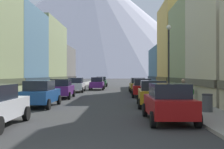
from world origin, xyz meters
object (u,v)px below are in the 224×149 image
streetlamp_right (169,51)px  car_driving_0 (97,83)px  car_driving_1 (101,82)px  car_right_1 (153,93)px  car_left_1 (40,94)px  potted_plant_0 (190,93)px  car_right_2 (142,88)px  car_left_3 (76,85)px  car_left_2 (62,88)px  car_right_0 (168,102)px  pedestrian_0 (183,91)px  trash_bin_right (207,103)px  car_right_3 (138,85)px

streetlamp_right → car_driving_0: bearing=109.8°
car_driving_1 → car_right_1: bearing=-80.5°
car_left_1 → potted_plant_0: size_ratio=4.13×
car_right_2 → car_driving_0: size_ratio=1.01×
car_driving_1 → car_left_3: bearing=-97.9°
car_left_2 → car_driving_1: size_ratio=1.01×
car_left_2 → car_right_0: bearing=-60.5°
car_driving_1 → car_left_1: bearing=-93.9°
potted_plant_0 → car_left_3: bearing=128.8°
streetlamp_right → car_left_1: bearing=-161.6°
car_left_3 → car_right_1: size_ratio=1.00×
car_left_2 → car_driving_0: same height
car_left_3 → streetlamp_right: size_ratio=0.76×
car_left_2 → car_left_3: (0.00, 9.33, 0.00)m
car_left_1 → pedestrian_0: 10.27m
car_left_1 → trash_bin_right: 10.74m
car_left_3 → car_right_2: (7.60, -7.48, 0.00)m
car_left_2 → potted_plant_0: 11.56m
car_left_2 → potted_plant_0: size_ratio=4.18×
car_left_1 → pedestrian_0: pedestrian_0 is taller
car_left_3 → trash_bin_right: bearing=-63.3°
car_right_1 → trash_bin_right: (2.55, -3.84, -0.26)m
car_driving_1 → pedestrian_0: (7.85, -30.43, 0.05)m
car_driving_1 → streetlamp_right: streetlamp_right is taller
car_right_3 → car_left_3: bearing=173.5°
car_right_3 → car_right_1: bearing=-90.0°
car_left_3 → car_right_3: bearing=-6.5°
car_left_2 → pedestrian_0: 11.34m
car_right_1 → car_left_1: bearing=-177.4°
trash_bin_right → potted_plant_0: potted_plant_0 is taller
car_right_2 → car_left_2: bearing=-166.3°
car_left_2 → pedestrian_0: pedestrian_0 is taller
car_right_3 → trash_bin_right: car_right_3 is taller
car_right_2 → pedestrian_0: size_ratio=2.59×
car_left_1 → potted_plant_0: bearing=16.8°
car_driving_1 → car_driving_0: bearing=-90.0°
car_driving_0 → pedestrian_0: pedestrian_0 is taller
trash_bin_right → pedestrian_0: (-0.10, 5.64, 0.30)m
car_right_2 → car_left_3: bearing=135.5°
pedestrian_0 → car_right_0: bearing=-106.7°
car_left_3 → car_driving_0: 6.08m
car_right_0 → car_right_1: size_ratio=0.99×
car_right_1 → streetlamp_right: (1.55, 2.71, 3.09)m
car_right_0 → potted_plant_0: car_right_0 is taller
potted_plant_0 → streetlamp_right: 3.61m
car_right_1 → trash_bin_right: 4.62m
pedestrian_0 → streetlamp_right: size_ratio=0.29×
pedestrian_0 → car_left_3: bearing=124.6°
car_left_1 → car_driving_1: same height
car_left_2 → streetlamp_right: streetlamp_right is taller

